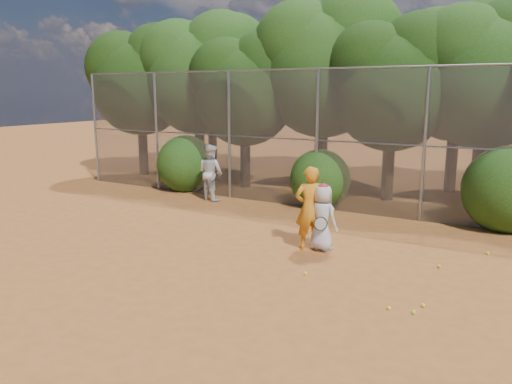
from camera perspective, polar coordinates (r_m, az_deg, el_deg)
The scene contains 23 objects.
ground at distance 9.28m, azimuth -2.40°, elevation -10.00°, with size 80.00×80.00×0.00m, color #A05624.
fence_back at distance 14.17m, azimuth 10.27°, elevation 5.88°, with size 20.05×0.09×4.03m.
tree_0 at distance 20.81m, azimuth -12.94°, elevation 12.71°, with size 4.38×3.81×6.00m.
tree_1 at distance 19.62m, azimuth -6.40°, elevation 13.69°, with size 4.64×4.03×6.35m.
tree_2 at distance 17.64m, azimuth -1.07°, elevation 12.13°, with size 3.99×3.47×5.47m.
tree_3 at distance 17.44m, azimuth 8.04°, elevation 14.69°, with size 4.89×4.26×6.70m.
tree_4 at distance 16.05m, azimuth 15.59°, elevation 12.39°, with size 4.19×3.64×5.73m.
tree_5 at distance 16.41m, azimuth 25.08°, elevation 12.74°, with size 4.51×3.92×6.17m.
tree_9 at distance 22.08m, azimuth -4.93°, elevation 13.93°, with size 4.83×4.20×6.62m.
tree_10 at distance 19.86m, azimuth 7.77°, elevation 14.97°, with size 5.15×4.48×7.06m.
tree_11 at distance 18.12m, azimuth 22.38°, elevation 13.10°, with size 4.64×4.03×6.35m.
bush_0 at distance 17.42m, azimuth -8.04°, elevation 3.50°, with size 2.00×2.00×2.00m, color #1D4010.
bush_1 at distance 14.91m, azimuth 7.32°, elevation 1.78°, with size 1.80×1.80×1.80m, color #1D4010.
bush_2 at distance 13.79m, azimuth 26.87°, elevation 0.66°, with size 2.20×2.20×2.20m, color #1D4010.
player_yellow at distance 10.85m, azimuth 6.14°, elevation -1.83°, with size 0.88×0.77×1.82m.
player_teen at distance 10.82m, azimuth 7.61°, elevation -2.87°, with size 0.80×0.63×1.47m.
player_white at distance 15.72m, azimuth -5.18°, elevation 2.25°, with size 0.99×0.87×1.76m.
ball_0 at distance 8.31m, azimuth 17.58°, elevation -12.96°, with size 0.07×0.07×0.07m, color yellow.
ball_1 at distance 10.48m, azimuth 20.19°, elevation -7.97°, with size 0.07×0.07×0.07m, color yellow.
ball_2 at distance 8.60m, azimuth 18.54°, elevation -12.17°, with size 0.07×0.07×0.07m, color yellow.
ball_3 at distance 8.35m, azimuth 14.96°, elevation -12.68°, with size 0.07×0.07×0.07m, color yellow.
ball_4 at distance 9.53m, azimuth 5.66°, elevation -9.23°, with size 0.07×0.07×0.07m, color yellow.
ball_5 at distance 11.69m, azimuth 24.98°, elevation -6.34°, with size 0.07×0.07×0.07m, color yellow.
Camera 1 is at (4.64, -7.28, 3.41)m, focal length 35.00 mm.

